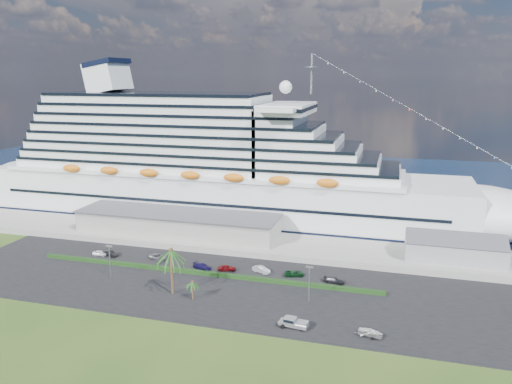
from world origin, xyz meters
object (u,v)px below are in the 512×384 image
(cruise_ship, at_px, (216,170))
(pickup_truck, at_px, (293,322))
(parked_car_3, at_px, (202,266))
(boat_trailer, at_px, (371,332))

(cruise_ship, height_order, pickup_truck, cruise_ship)
(pickup_truck, bearing_deg, parked_car_3, 140.67)
(boat_trailer, bearing_deg, parked_car_3, 152.01)
(boat_trailer, bearing_deg, cruise_ship, 129.29)
(cruise_ship, bearing_deg, parked_car_3, -74.37)
(parked_car_3, distance_m, boat_trailer, 48.29)
(cruise_ship, xyz_separation_m, pickup_truck, (40.49, -67.66, -15.48))
(pickup_truck, distance_m, boat_trailer, 14.66)
(parked_car_3, relative_size, boat_trailer, 0.91)
(pickup_truck, height_order, boat_trailer, pickup_truck)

